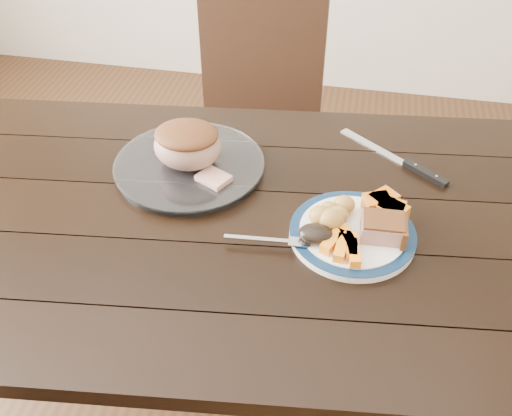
% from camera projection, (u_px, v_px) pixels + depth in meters
% --- Properties ---
extents(ground, '(4.00, 4.00, 0.00)m').
position_uv_depth(ground, '(232.00, 398.00, 1.74)').
color(ground, '#472B16').
rests_on(ground, ground).
extents(dining_table, '(1.69, 1.08, 0.75)m').
position_uv_depth(dining_table, '(224.00, 245.00, 1.31)').
color(dining_table, black).
rests_on(dining_table, ground).
extents(chair_far, '(0.42, 0.43, 0.93)m').
position_uv_depth(chair_far, '(256.00, 122.00, 1.96)').
color(chair_far, black).
rests_on(chair_far, ground).
extents(dinner_plate, '(0.26, 0.26, 0.02)m').
position_uv_depth(dinner_plate, '(352.00, 234.00, 1.19)').
color(dinner_plate, white).
rests_on(dinner_plate, dining_table).
extents(plate_rim, '(0.26, 0.26, 0.02)m').
position_uv_depth(plate_rim, '(353.00, 231.00, 1.19)').
color(plate_rim, '#0C233F').
rests_on(plate_rim, dinner_plate).
extents(serving_platter, '(0.35, 0.35, 0.02)m').
position_uv_depth(serving_platter, '(190.00, 167.00, 1.37)').
color(serving_platter, white).
rests_on(serving_platter, dining_table).
extents(pork_slice, '(0.09, 0.07, 0.04)m').
position_uv_depth(pork_slice, '(383.00, 228.00, 1.16)').
color(pork_slice, '#AE776A').
rests_on(pork_slice, dinner_plate).
extents(roasted_potatoes, '(0.09, 0.10, 0.05)m').
position_uv_depth(roasted_potatoes, '(332.00, 214.00, 1.19)').
color(roasted_potatoes, gold).
rests_on(roasted_potatoes, dinner_plate).
extents(carrot_batons, '(0.09, 0.11, 0.02)m').
position_uv_depth(carrot_batons, '(345.00, 245.00, 1.14)').
color(carrot_batons, orange).
rests_on(carrot_batons, dinner_plate).
extents(pumpkin_wedges, '(0.10, 0.10, 0.04)m').
position_uv_depth(pumpkin_wedges, '(386.00, 207.00, 1.21)').
color(pumpkin_wedges, orange).
rests_on(pumpkin_wedges, dinner_plate).
extents(dark_mushroom, '(0.07, 0.05, 0.03)m').
position_uv_depth(dark_mushroom, '(316.00, 234.00, 1.15)').
color(dark_mushroom, black).
rests_on(dark_mushroom, dinner_plate).
extents(fork, '(0.18, 0.03, 0.00)m').
position_uv_depth(fork, '(274.00, 241.00, 1.16)').
color(fork, silver).
rests_on(fork, dinner_plate).
extents(roast_joint, '(0.16, 0.14, 0.10)m').
position_uv_depth(roast_joint, '(188.00, 146.00, 1.33)').
color(roast_joint, '#A67566').
rests_on(roast_joint, serving_platter).
extents(cut_slice, '(0.09, 0.08, 0.02)m').
position_uv_depth(cut_slice, '(214.00, 179.00, 1.31)').
color(cut_slice, tan).
rests_on(cut_slice, serving_platter).
extents(carving_knife, '(0.27, 0.21, 0.01)m').
position_uv_depth(carving_knife, '(412.00, 166.00, 1.38)').
color(carving_knife, silver).
rests_on(carving_knife, dining_table).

